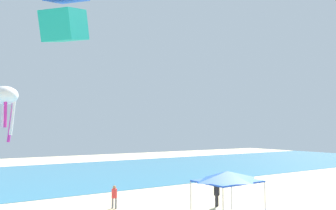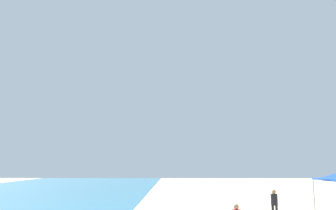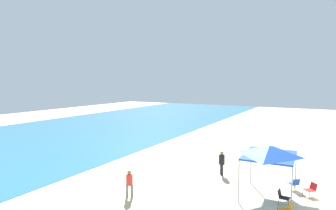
{
  "view_description": "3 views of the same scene",
  "coord_description": "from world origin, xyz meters",
  "px_view_note": "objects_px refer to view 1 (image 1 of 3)",
  "views": [
    {
      "loc": [
        -16.99,
        -12.44,
        5.73
      ],
      "look_at": [
        -2.18,
        10.22,
        7.63
      ],
      "focal_mm": 36.45,
      "sensor_mm": 36.0,
      "label": 1
    },
    {
      "loc": [
        -22.97,
        13.42,
        3.49
      ],
      "look_at": [
        -2.18,
        13.8,
        7.0
      ],
      "focal_mm": 36.95,
      "sensor_mm": 36.0,
      "label": 2
    },
    {
      "loc": [
        -20.06,
        0.42,
        6.99
      ],
      "look_at": [
        -2.18,
        10.37,
        5.28
      ],
      "focal_mm": 30.44,
      "sensor_mm": 36.0,
      "label": 3
    }
  ],
  "objects_px": {
    "person_watching_sky": "(114,195)",
    "kite_box_blue": "(65,5)",
    "canopy_tent": "(227,177)",
    "kite_octopus_white": "(5,98)",
    "person_far_stroller": "(217,192)"
  },
  "relations": [
    {
      "from": "person_watching_sky",
      "to": "kite_box_blue",
      "type": "relative_size",
      "value": 0.47
    },
    {
      "from": "person_far_stroller",
      "to": "kite_box_blue",
      "type": "xyz_separation_m",
      "value": [
        -12.81,
        -4.67,
        10.11
      ]
    },
    {
      "from": "person_watching_sky",
      "to": "kite_box_blue",
      "type": "xyz_separation_m",
      "value": [
        -6.2,
        -8.25,
        10.21
      ]
    },
    {
      "from": "person_far_stroller",
      "to": "kite_box_blue",
      "type": "height_order",
      "value": "kite_box_blue"
    },
    {
      "from": "canopy_tent",
      "to": "person_far_stroller",
      "type": "height_order",
      "value": "canopy_tent"
    },
    {
      "from": "kite_box_blue",
      "to": "kite_octopus_white",
      "type": "height_order",
      "value": "kite_box_blue"
    },
    {
      "from": "canopy_tent",
      "to": "person_far_stroller",
      "type": "distance_m",
      "value": 4.78
    },
    {
      "from": "canopy_tent",
      "to": "kite_box_blue",
      "type": "height_order",
      "value": "kite_box_blue"
    },
    {
      "from": "canopy_tent",
      "to": "kite_octopus_white",
      "type": "xyz_separation_m",
      "value": [
        -9.69,
        22.08,
        6.01
      ]
    },
    {
      "from": "kite_box_blue",
      "to": "kite_octopus_white",
      "type": "relative_size",
      "value": 0.61
    },
    {
      "from": "kite_box_blue",
      "to": "kite_octopus_white",
      "type": "bearing_deg",
      "value": 138.37
    },
    {
      "from": "person_watching_sky",
      "to": "kite_box_blue",
      "type": "bearing_deg",
      "value": 114.55
    },
    {
      "from": "kite_octopus_white",
      "to": "person_watching_sky",
      "type": "bearing_deg",
      "value": -159.48
    },
    {
      "from": "person_far_stroller",
      "to": "kite_octopus_white",
      "type": "relative_size",
      "value": 0.32
    },
    {
      "from": "person_far_stroller",
      "to": "kite_octopus_white",
      "type": "height_order",
      "value": "kite_octopus_white"
    }
  ]
}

